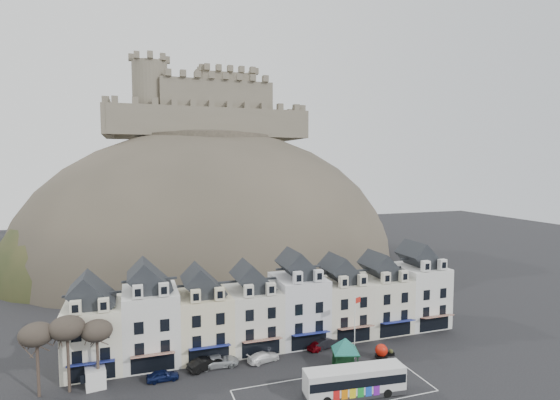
% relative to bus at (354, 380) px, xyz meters
% --- Properties ---
extents(ground, '(300.00, 300.00, 0.00)m').
position_rel_bus_xyz_m(ground, '(-3.63, 0.35, -1.74)').
color(ground, black).
rests_on(ground, ground).
extents(coach_bay_markings, '(22.00, 7.50, 0.01)m').
position_rel_bus_xyz_m(coach_bay_markings, '(-1.63, 1.60, -1.74)').
color(coach_bay_markings, silver).
rests_on(coach_bay_markings, ground).
extents(townhouse_terrace, '(54.40, 9.35, 11.80)m').
position_rel_bus_xyz_m(townhouse_terrace, '(-3.48, 16.32, 3.56)').
color(townhouse_terrace, '#EAE6CB').
rests_on(townhouse_terrace, ground).
extents(castle_hill, '(100.00, 76.00, 68.00)m').
position_rel_bus_xyz_m(castle_hill, '(-2.38, 69.30, -1.63)').
color(castle_hill, '#3D382F').
rests_on(castle_hill, ground).
extents(castle, '(50.20, 22.20, 22.00)m').
position_rel_bus_xyz_m(castle, '(-3.12, 76.28, 38.45)').
color(castle, '#68614F').
rests_on(castle, ground).
extents(tree_left_far, '(3.61, 3.61, 8.24)m').
position_rel_bus_xyz_m(tree_left_far, '(-32.63, 10.85, 5.16)').
color(tree_left_far, '#382C24').
rests_on(tree_left_far, ground).
extents(tree_left_mid, '(3.78, 3.78, 8.64)m').
position_rel_bus_xyz_m(tree_left_mid, '(-29.63, 10.85, 5.50)').
color(tree_left_mid, '#382C24').
rests_on(tree_left_mid, ground).
extents(tree_left_near, '(3.43, 3.43, 7.84)m').
position_rel_bus_xyz_m(tree_left_near, '(-26.63, 10.85, 4.81)').
color(tree_left_near, '#382C24').
rests_on(tree_left_near, ground).
extents(bus, '(11.37, 3.72, 3.15)m').
position_rel_bus_xyz_m(bus, '(0.00, 0.00, 0.00)').
color(bus, '#262628').
rests_on(bus, ground).
extents(bus_shelter, '(5.99, 5.99, 3.98)m').
position_rel_bus_xyz_m(bus_shelter, '(1.87, 5.82, 1.34)').
color(bus_shelter, black).
rests_on(bus_shelter, ground).
extents(red_buoy, '(1.72, 1.72, 2.00)m').
position_rel_bus_xyz_m(red_buoy, '(7.61, 6.80, -0.72)').
color(red_buoy, black).
rests_on(red_buoy, ground).
extents(flagpole, '(1.10, 0.55, 8.28)m').
position_rel_bus_xyz_m(flagpole, '(4.46, 8.10, 2.98)').
color(flagpole, silver).
rests_on(flagpole, ground).
extents(white_van, '(2.78, 5.10, 2.21)m').
position_rel_bus_xyz_m(white_van, '(-27.13, 12.33, -0.63)').
color(white_van, white).
rests_on(white_van, ground).
extents(planter_west, '(0.96, 0.66, 0.94)m').
position_rel_bus_xyz_m(planter_west, '(8.37, 7.35, -1.29)').
color(planter_west, black).
rests_on(planter_west, ground).
extents(planter_east, '(0.93, 0.62, 0.89)m').
position_rel_bus_xyz_m(planter_east, '(9.37, 7.31, -1.32)').
color(planter_east, black).
rests_on(planter_east, ground).
extents(car_navy, '(3.75, 1.61, 1.26)m').
position_rel_bus_xyz_m(car_navy, '(-19.63, 10.10, -1.11)').
color(car_navy, '#0B143A').
rests_on(car_navy, ground).
extents(car_black, '(4.78, 2.98, 1.49)m').
position_rel_bus_xyz_m(car_black, '(-14.43, 11.30, -1.00)').
color(car_black, black).
rests_on(car_black, ground).
extents(car_silver, '(4.97, 2.53, 1.37)m').
position_rel_bus_xyz_m(car_silver, '(-12.71, 11.59, -1.06)').
color(car_silver, '#ACB0B4').
rests_on(car_silver, ground).
extents(car_white, '(4.64, 2.86, 1.25)m').
position_rel_bus_xyz_m(car_white, '(-7.08, 11.04, -1.11)').
color(car_white, white).
rests_on(car_white, ground).
extents(car_maroon, '(3.97, 2.82, 1.26)m').
position_rel_bus_xyz_m(car_maroon, '(1.17, 12.11, -1.11)').
color(car_maroon, '#5F050B').
rests_on(car_maroon, ground).
extents(car_charcoal, '(4.64, 2.31, 1.46)m').
position_rel_bus_xyz_m(car_charcoal, '(2.37, 12.35, -1.01)').
color(car_charcoal, black).
rests_on(car_charcoal, ground).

